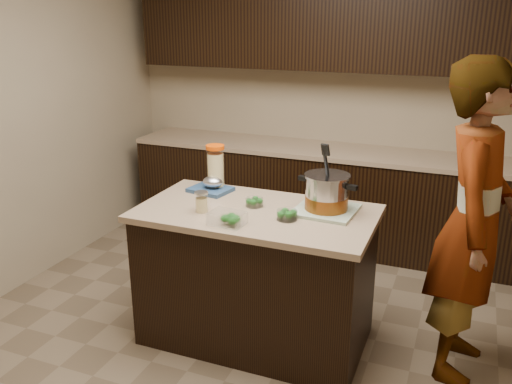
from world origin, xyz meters
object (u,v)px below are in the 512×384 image
(lemonade_pitcher, at_px, (216,169))
(person, at_px, (473,224))
(island, at_px, (256,276))
(stock_pot, at_px, (327,194))

(lemonade_pitcher, bearing_deg, person, -3.40)
(island, height_order, stock_pot, stock_pot)
(lemonade_pitcher, distance_m, person, 1.67)
(island, bearing_deg, stock_pot, 19.08)
(lemonade_pitcher, relative_size, person, 0.16)
(island, height_order, lemonade_pitcher, lemonade_pitcher)
(island, height_order, person, person)
(island, relative_size, stock_pot, 3.72)
(person, bearing_deg, lemonade_pitcher, 92.09)
(lemonade_pitcher, xyz_separation_m, person, (1.66, -0.10, -0.11))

